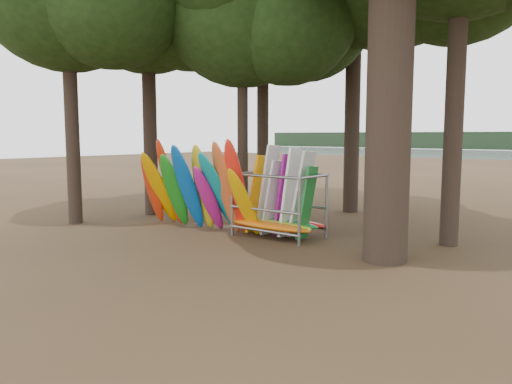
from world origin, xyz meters
The scene contains 5 objects.
ground centered at (0.00, 0.00, 0.00)m, with size 120.00×120.00×0.00m, color #47331E.
oak_1 centered at (-3.01, 5.65, 8.51)m, with size 7.39×7.39×11.75m.
oak_5 centered at (-1.93, 3.12, 7.87)m, with size 6.83×6.83×10.86m.
kayak_row centered at (-2.12, 0.93, 1.38)m, with size 5.03×2.07×3.24m.
storage_rack centered at (0.76, 1.75, 0.96)m, with size 3.10×1.54×2.92m.
Camera 1 is at (10.09, -10.81, 3.21)m, focal length 35.00 mm.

